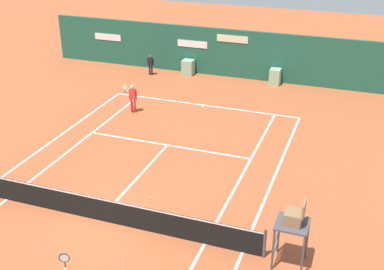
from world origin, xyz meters
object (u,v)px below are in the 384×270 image
Objects in this scene: umpire_chair at (293,223)px; ball_kid_right_post at (150,64)px; tennis_ball_near_service_line at (262,127)px; player_on_baseline at (132,96)px; tennis_ball_mid_court at (150,198)px.

umpire_chair is 19.52m from ball_kid_right_post.
umpire_chair is at bearing -72.54° from tennis_ball_near_service_line.
player_on_baseline is at bearing 46.69° from umpire_chair.
ball_kid_right_post is at bearing 114.01° from tennis_ball_mid_court.
ball_kid_right_post is 14.94m from tennis_ball_mid_court.
player_on_baseline is 6.30m from ball_kid_right_post.
umpire_chair reaches higher than ball_kid_right_post.
umpire_chair is 10.40m from tennis_ball_near_service_line.
ball_kid_right_post is 19.49× the size of tennis_ball_mid_court.
ball_kid_right_post is (-1.69, 6.07, -0.16)m from player_on_baseline.
tennis_ball_mid_court is (6.07, -13.63, -0.73)m from ball_kid_right_post.
umpire_chair is 1.32× the size of player_on_baseline.
player_on_baseline is 1.33× the size of ball_kid_right_post.
player_on_baseline reaches higher than ball_kid_right_post.
umpire_chair is at bearing 124.32° from ball_kid_right_post.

